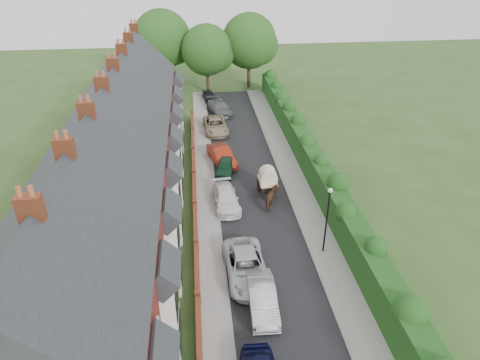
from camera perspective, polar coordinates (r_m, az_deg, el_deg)
The scene contains 23 objects.
ground at distance 27.09m, azimuth 6.21°, elevation -15.33°, with size 140.00×140.00×0.00m, color #2D4C1E.
road at distance 35.49m, azimuth 1.84°, elevation -2.86°, with size 6.00×58.00×0.02m, color black.
pavement_hedge_side at distance 36.19m, azimuth 8.29°, elevation -2.38°, with size 2.20×58.00×0.12m, color gray.
pavement_house_side at distance 35.19m, azimuth -4.39°, elevation -3.14°, with size 1.70×58.00×0.12m, color gray.
kerb_hedge_side at distance 35.96m, azimuth 6.67°, elevation -2.48°, with size 0.18×58.00×0.13m, color gray.
kerb_house_side at distance 35.21m, azimuth -3.09°, elevation -3.07°, with size 0.18×58.00×0.13m, color gray.
hedge at distance 35.88m, azimuth 11.26°, elevation -0.11°, with size 2.10×58.00×2.85m.
terrace_row at distance 32.66m, azimuth -16.11°, elevation 1.85°, with size 9.05×40.50×11.50m.
garden_wall_row at distance 34.14m, azimuth -6.02°, elevation -3.57°, with size 0.35×40.35×1.10m.
lamppost at distance 28.78m, azimuth 11.60°, elevation -4.28°, with size 0.32×0.32×5.16m.
tree_far_left at distance 60.23m, azimuth -4.12°, elevation 16.77°, with size 7.14×6.80×9.29m.
tree_far_right at distance 62.56m, azimuth 1.58°, elevation 17.88°, with size 7.98×7.60×10.31m.
tree_far_back at distance 63.04m, azimuth -9.96°, elevation 17.85°, with size 8.40×8.00×10.82m.
car_silver_a at distance 25.91m, azimuth 2.98°, elevation -15.45°, with size 1.57×4.49×1.48m, color #A4A5A9.
car_silver_b at distance 27.83m, azimuth 0.83°, elevation -11.46°, with size 2.59×5.61×1.56m, color silver.
car_white at distance 34.58m, azimuth -1.90°, elevation -2.49°, with size 1.93×4.75×1.38m, color white.
car_green at distance 39.45m, azimuth -1.96°, elevation 1.84°, with size 1.60×3.98×1.36m, color #103620.
car_red at distance 41.16m, azimuth -2.47°, elevation 3.26°, with size 1.67×4.80×1.58m, color maroon.
car_beige at distance 48.24m, azimuth -3.27°, elevation 7.28°, with size 2.48×5.38×1.49m, color tan.
car_grey at distance 53.59m, azimuth -2.75°, elevation 9.64°, with size 2.12×5.22×1.51m, color #57595E.
car_black at distance 58.23m, azimuth -4.13°, elevation 11.14°, with size 1.54×3.84×1.31m, color black.
horse at distance 34.36m, azimuth 4.31°, elevation -2.46°, with size 0.93×2.03×1.72m, color #51331D.
horse_cart at distance 35.94m, azimuth 3.73°, elevation 0.12°, with size 1.53×3.39×2.44m.
Camera 1 is at (-4.86, -18.61, 19.08)m, focal length 32.00 mm.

